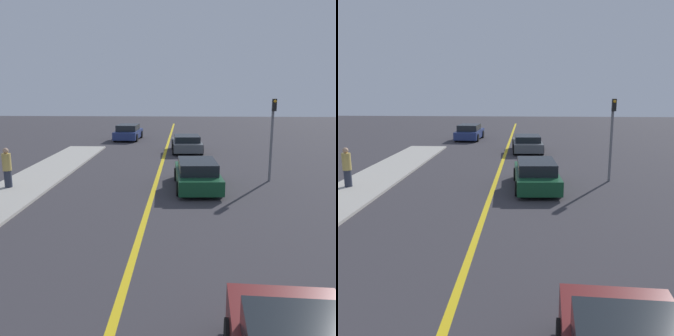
% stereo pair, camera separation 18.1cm
% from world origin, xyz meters
% --- Properties ---
extents(road_center_line, '(0.20, 60.00, 0.01)m').
position_xyz_m(road_center_line, '(0.00, 18.00, 0.00)').
color(road_center_line, gold).
rests_on(road_center_line, ground_plane).
extents(car_ahead_center, '(2.11, 4.33, 1.25)m').
position_xyz_m(car_ahead_center, '(1.87, 17.58, 0.60)').
color(car_ahead_center, '#144728').
rests_on(car_ahead_center, ground_plane).
extents(car_far_distant, '(2.20, 3.96, 1.16)m').
position_xyz_m(car_far_distant, '(1.47, 27.06, 0.58)').
color(car_far_distant, '#4C5156').
rests_on(car_far_distant, ground_plane).
extents(car_parked_left_lot, '(2.15, 4.07, 1.30)m').
position_xyz_m(car_parked_left_lot, '(-3.46, 33.08, 0.63)').
color(car_parked_left_lot, navy).
rests_on(car_parked_left_lot, ground_plane).
extents(pedestrian_by_sign, '(0.37, 0.37, 1.71)m').
position_xyz_m(pedestrian_by_sign, '(-6.29, 16.94, 0.96)').
color(pedestrian_by_sign, '#282D3D').
rests_on(pedestrian_by_sign, sidewalk_left).
extents(traffic_light, '(0.18, 0.40, 3.84)m').
position_xyz_m(traffic_light, '(5.34, 18.95, 2.37)').
color(traffic_light, slate).
rests_on(traffic_light, ground_plane).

